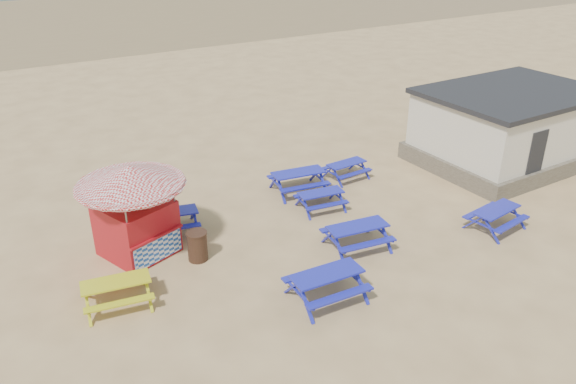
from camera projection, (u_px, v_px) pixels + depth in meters
ground at (319, 233)px, 18.97m from camera, size 400.00×400.00×0.00m
wet_sand at (32, 16)px, 60.98m from camera, size 400.00×400.00×0.00m
picnic_table_blue_a at (171, 222)px, 18.87m from camera, size 2.13×1.87×0.77m
picnic_table_blue_b at (298, 182)px, 21.64m from camera, size 2.25×1.93×0.84m
picnic_table_blue_c at (346, 170)px, 22.82m from camera, size 1.69×1.39×0.69m
picnic_table_blue_d at (327, 286)px, 15.51m from camera, size 2.13×1.76×0.85m
picnic_table_blue_e at (357, 237)px, 17.93m from camera, size 2.17×1.85×0.82m
picnic_table_blue_f at (496, 219)px, 19.07m from camera, size 1.96×1.65×0.76m
picnic_table_yellow at (117, 293)px, 15.29m from camera, size 2.05×1.76×0.77m
ice_cream_kiosk at (133, 199)px, 17.06m from camera, size 4.25×4.25×2.99m
litter_bin at (197, 246)px, 17.29m from camera, size 0.66×0.66×0.97m
amenity_block at (509, 126)px, 24.00m from camera, size 7.40×5.40×3.15m
picnic_table_blue_g at (321, 201)px, 20.38m from camera, size 1.83×1.56×0.69m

